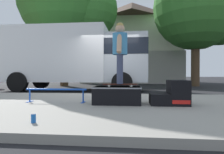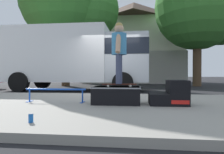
{
  "view_description": "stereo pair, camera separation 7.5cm",
  "coord_description": "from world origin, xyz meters",
  "px_view_note": "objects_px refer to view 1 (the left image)",
  "views": [
    {
      "loc": [
        1.02,
        -7.71,
        0.79
      ],
      "look_at": [
        0.36,
        -1.41,
        0.72
      ],
      "focal_mm": 33.0,
      "sensor_mm": 36.0,
      "label": 1
    },
    {
      "loc": [
        1.09,
        -7.7,
        0.79
      ],
      "look_at": [
        0.36,
        -1.41,
        0.72
      ],
      "focal_mm": 33.0,
      "sensor_mm": 36.0,
      "label": 2
    }
  ],
  "objects_px": {
    "grind_rail": "(56,92)",
    "box_truck": "(76,56)",
    "kicker_ramp": "(172,94)",
    "soda_can": "(33,118)",
    "skateboard": "(120,84)",
    "skater_kid": "(120,48)",
    "skate_box": "(117,95)",
    "street_tree_main": "(201,10)",
    "street_tree_neighbour": "(69,2)"
  },
  "relations": [
    {
      "from": "grind_rail",
      "to": "box_truck",
      "type": "height_order",
      "value": "box_truck"
    },
    {
      "from": "kicker_ramp",
      "to": "soda_can",
      "type": "xyz_separation_m",
      "value": [
        -2.24,
        -2.01,
        -0.16
      ]
    },
    {
      "from": "skateboard",
      "to": "skater_kid",
      "type": "distance_m",
      "value": 0.83
    },
    {
      "from": "box_truck",
      "to": "grind_rail",
      "type": "bearing_deg",
      "value": -79.55
    },
    {
      "from": "skate_box",
      "to": "skater_kid",
      "type": "height_order",
      "value": "skater_kid"
    },
    {
      "from": "skateboard",
      "to": "grind_rail",
      "type": "bearing_deg",
      "value": 174.34
    },
    {
      "from": "grind_rail",
      "to": "street_tree_main",
      "type": "xyz_separation_m",
      "value": [
        6.4,
        9.74,
        4.8
      ]
    },
    {
      "from": "skateboard",
      "to": "street_tree_neighbour",
      "type": "relative_size",
      "value": 0.09
    },
    {
      "from": "street_tree_main",
      "to": "street_tree_neighbour",
      "type": "xyz_separation_m",
      "value": [
        -8.96,
        -0.72,
        0.61
      ]
    },
    {
      "from": "grind_rail",
      "to": "soda_can",
      "type": "relative_size",
      "value": 11.94
    },
    {
      "from": "kicker_ramp",
      "to": "box_truck",
      "type": "height_order",
      "value": "box_truck"
    },
    {
      "from": "skate_box",
      "to": "grind_rail",
      "type": "bearing_deg",
      "value": 176.31
    },
    {
      "from": "skateboard",
      "to": "soda_can",
      "type": "distance_m",
      "value": 2.26
    },
    {
      "from": "skate_box",
      "to": "kicker_ramp",
      "type": "height_order",
      "value": "kicker_ramp"
    },
    {
      "from": "soda_can",
      "to": "skate_box",
      "type": "bearing_deg",
      "value": 63.28
    },
    {
      "from": "box_truck",
      "to": "street_tree_neighbour",
      "type": "relative_size",
      "value": 0.76
    },
    {
      "from": "skateboard",
      "to": "box_truck",
      "type": "bearing_deg",
      "value": 115.52
    },
    {
      "from": "kicker_ramp",
      "to": "skater_kid",
      "type": "relative_size",
      "value": 0.59
    },
    {
      "from": "skateboard",
      "to": "box_truck",
      "type": "height_order",
      "value": "box_truck"
    },
    {
      "from": "skater_kid",
      "to": "box_truck",
      "type": "bearing_deg",
      "value": 115.52
    },
    {
      "from": "kicker_ramp",
      "to": "box_truck",
      "type": "bearing_deg",
      "value": 125.29
    },
    {
      "from": "skater_kid",
      "to": "box_truck",
      "type": "height_order",
      "value": "box_truck"
    },
    {
      "from": "kicker_ramp",
      "to": "soda_can",
      "type": "bearing_deg",
      "value": -138.1
    },
    {
      "from": "soda_can",
      "to": "street_tree_main",
      "type": "relative_size",
      "value": 0.02
    },
    {
      "from": "box_truck",
      "to": "street_tree_main",
      "type": "xyz_separation_m",
      "value": [
        7.34,
        4.65,
        3.47
      ]
    },
    {
      "from": "skate_box",
      "to": "street_tree_main",
      "type": "bearing_deg",
      "value": 63.52
    },
    {
      "from": "skate_box",
      "to": "box_truck",
      "type": "bearing_deg",
      "value": 115.22
    },
    {
      "from": "skate_box",
      "to": "kicker_ramp",
      "type": "distance_m",
      "value": 1.23
    },
    {
      "from": "street_tree_neighbour",
      "to": "soda_can",
      "type": "bearing_deg",
      "value": -74.68
    },
    {
      "from": "skate_box",
      "to": "skateboard",
      "type": "height_order",
      "value": "skateboard"
    },
    {
      "from": "skater_kid",
      "to": "street_tree_neighbour",
      "type": "relative_size",
      "value": 0.15
    },
    {
      "from": "kicker_ramp",
      "to": "street_tree_main",
      "type": "relative_size",
      "value": 0.1
    },
    {
      "from": "grind_rail",
      "to": "skater_kid",
      "type": "xyz_separation_m",
      "value": [
        1.56,
        -0.16,
        1.03
      ]
    },
    {
      "from": "kicker_ramp",
      "to": "street_tree_neighbour",
      "type": "distance_m",
      "value": 11.85
    },
    {
      "from": "box_truck",
      "to": "street_tree_neighbour",
      "type": "height_order",
      "value": "street_tree_neighbour"
    },
    {
      "from": "street_tree_main",
      "to": "skate_box",
      "type": "bearing_deg",
      "value": -116.48
    },
    {
      "from": "skate_box",
      "to": "soda_can",
      "type": "bearing_deg",
      "value": -116.72
    },
    {
      "from": "street_tree_neighbour",
      "to": "grind_rail",
      "type": "bearing_deg",
      "value": -74.18
    },
    {
      "from": "kicker_ramp",
      "to": "skateboard",
      "type": "distance_m",
      "value": 1.19
    },
    {
      "from": "skateboard",
      "to": "skater_kid",
      "type": "bearing_deg",
      "value": -104.04
    },
    {
      "from": "skate_box",
      "to": "box_truck",
      "type": "relative_size",
      "value": 0.16
    },
    {
      "from": "skater_kid",
      "to": "soda_can",
      "type": "xyz_separation_m",
      "value": [
        -1.07,
        -1.95,
        -1.22
      ]
    },
    {
      "from": "skate_box",
      "to": "kicker_ramp",
      "type": "relative_size",
      "value": 1.32
    },
    {
      "from": "box_truck",
      "to": "street_tree_main",
      "type": "relative_size",
      "value": 0.84
    },
    {
      "from": "soda_can",
      "to": "street_tree_main",
      "type": "xyz_separation_m",
      "value": [
        5.91,
        11.84,
        4.99
      ]
    },
    {
      "from": "skater_kid",
      "to": "street_tree_neighbour",
      "type": "bearing_deg",
      "value": 114.19
    },
    {
      "from": "kicker_ramp",
      "to": "box_truck",
      "type": "distance_m",
      "value": 6.49
    },
    {
      "from": "soda_can",
      "to": "box_truck",
      "type": "height_order",
      "value": "box_truck"
    },
    {
      "from": "skate_box",
      "to": "street_tree_main",
      "type": "relative_size",
      "value": 0.13
    },
    {
      "from": "kicker_ramp",
      "to": "skater_kid",
      "type": "bearing_deg",
      "value": -177.16
    }
  ]
}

